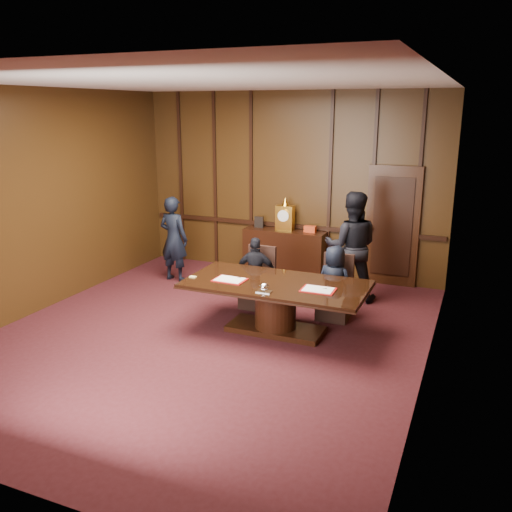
{
  "coord_description": "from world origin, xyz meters",
  "views": [
    {
      "loc": [
        3.45,
        -6.36,
        3.18
      ],
      "look_at": [
        0.43,
        0.8,
        1.05
      ],
      "focal_mm": 38.0,
      "sensor_mm": 36.0,
      "label": 1
    }
  ],
  "objects_px": {
    "signatory_right": "(334,283)",
    "witness_right": "(351,247)",
    "conference_table": "(276,299)",
    "witness_left": "(174,239)",
    "sideboard": "(285,251)",
    "signatory_left": "(256,273)"
  },
  "relations": [
    {
      "from": "signatory_right",
      "to": "witness_right",
      "type": "height_order",
      "value": "witness_right"
    },
    {
      "from": "conference_table",
      "to": "witness_left",
      "type": "xyz_separation_m",
      "value": [
        -2.66,
        1.58,
        0.29
      ]
    },
    {
      "from": "conference_table",
      "to": "witness_left",
      "type": "relative_size",
      "value": 1.63
    },
    {
      "from": "sideboard",
      "to": "witness_left",
      "type": "relative_size",
      "value": 0.99
    },
    {
      "from": "sideboard",
      "to": "witness_left",
      "type": "distance_m",
      "value": 2.15
    },
    {
      "from": "witness_left",
      "to": "witness_right",
      "type": "xyz_separation_m",
      "value": [
        3.32,
        0.22,
        0.13
      ]
    },
    {
      "from": "signatory_left",
      "to": "sideboard",
      "type": "bearing_deg",
      "value": -98.68
    },
    {
      "from": "witness_left",
      "to": "signatory_right",
      "type": "bearing_deg",
      "value": 172.07
    },
    {
      "from": "signatory_right",
      "to": "witness_right",
      "type": "bearing_deg",
      "value": -79.05
    },
    {
      "from": "conference_table",
      "to": "witness_right",
      "type": "relative_size",
      "value": 1.4
    },
    {
      "from": "conference_table",
      "to": "signatory_right",
      "type": "distance_m",
      "value": 1.03
    },
    {
      "from": "sideboard",
      "to": "signatory_right",
      "type": "distance_m",
      "value": 2.41
    },
    {
      "from": "sideboard",
      "to": "signatory_left",
      "type": "relative_size",
      "value": 1.35
    },
    {
      "from": "sideboard",
      "to": "conference_table",
      "type": "bearing_deg",
      "value": -72.66
    },
    {
      "from": "sideboard",
      "to": "signatory_left",
      "type": "xyz_separation_m",
      "value": [
        0.19,
        -1.89,
        0.11
      ]
    },
    {
      "from": "signatory_left",
      "to": "witness_right",
      "type": "height_order",
      "value": "witness_right"
    },
    {
      "from": "sideboard",
      "to": "witness_right",
      "type": "distance_m",
      "value": 1.81
    },
    {
      "from": "witness_left",
      "to": "witness_right",
      "type": "distance_m",
      "value": 3.33
    },
    {
      "from": "signatory_left",
      "to": "witness_right",
      "type": "xyz_separation_m",
      "value": [
        1.32,
        1.0,
        0.34
      ]
    },
    {
      "from": "sideboard",
      "to": "signatory_right",
      "type": "bearing_deg",
      "value": -51.79
    },
    {
      "from": "conference_table",
      "to": "witness_right",
      "type": "height_order",
      "value": "witness_right"
    },
    {
      "from": "signatory_left",
      "to": "signatory_right",
      "type": "height_order",
      "value": "signatory_left"
    }
  ]
}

